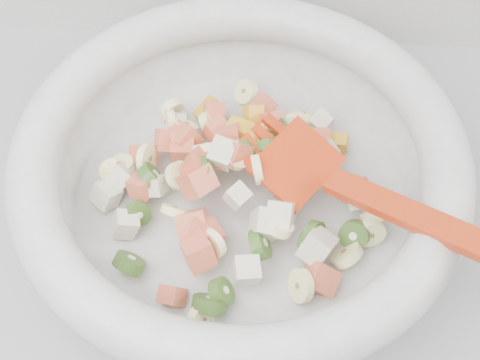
{
  "coord_description": "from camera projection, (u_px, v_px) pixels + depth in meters",
  "views": [
    {
      "loc": [
        -0.07,
        1.18,
        1.41
      ],
      "look_at": [
        -0.09,
        1.5,
        0.95
      ],
      "focal_mm": 50.0,
      "sensor_mm": 36.0,
      "label": 1
    }
  ],
  "objects": [
    {
      "name": "mixing_bowl",
      "position": [
        240.0,
        173.0,
        0.56
      ],
      "size": [
        0.44,
        0.37,
        0.14
      ],
      "color": "silver",
      "rests_on": "counter"
    }
  ]
}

